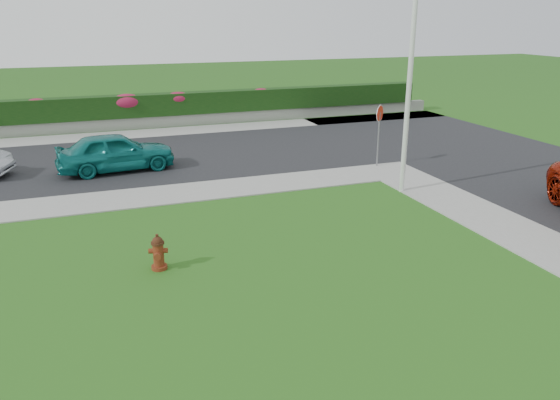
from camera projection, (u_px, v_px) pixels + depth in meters
name	position (u px, v px, depth m)	size (l,w,h in m)	color
ground	(312.00, 333.00, 9.93)	(120.00, 120.00, 0.00)	black
street_far	(48.00, 167.00, 20.78)	(26.00, 8.00, 0.04)	black
sidewalk_far	(4.00, 212.00, 16.01)	(24.00, 2.00, 0.04)	gray
curb_corner	(391.00, 171.00, 20.20)	(2.00, 2.00, 0.04)	gray
sidewalk_beyond	(140.00, 134.00, 26.53)	(34.00, 2.00, 0.04)	gray
retaining_wall	(136.00, 123.00, 27.77)	(34.00, 0.40, 0.60)	gray
hedge	(135.00, 106.00, 27.59)	(32.00, 0.90, 1.10)	black
fire_hydrant	(158.00, 253.00, 12.32)	(0.44, 0.42, 0.85)	#571A0D
sedan_teal	(116.00, 152.00, 19.96)	(1.68, 4.18, 1.42)	#0E6B68
utility_pole	(408.00, 100.00, 16.95)	(0.16, 0.16, 6.00)	silver
stop_sign	(379.00, 122.00, 20.33)	(0.52, 0.41, 2.36)	slate
flower_clump_c	(36.00, 104.00, 25.92)	(1.07, 0.68, 0.53)	#B51F4F
flower_clump_d	(127.00, 102.00, 27.29)	(1.52, 0.98, 0.76)	#B51F4F
flower_clump_e	(178.00, 98.00, 28.11)	(1.25, 0.81, 0.63)	#B51F4F
flower_clump_f	(261.00, 93.00, 29.54)	(1.05, 0.67, 0.52)	#B51F4F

